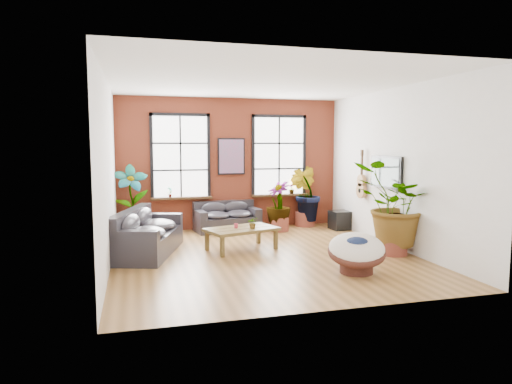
{
  "coord_description": "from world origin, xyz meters",
  "views": [
    {
      "loc": [
        -2.51,
        -8.84,
        2.28
      ],
      "look_at": [
        0.0,
        0.6,
        1.25
      ],
      "focal_mm": 32.0,
      "sensor_mm": 36.0,
      "label": 1
    }
  ],
  "objects_px": {
    "sofa_left": "(145,234)",
    "coffee_table": "(241,230)",
    "sofa_back": "(227,218)",
    "papasan_chair": "(357,251)"
  },
  "relations": [
    {
      "from": "sofa_back",
      "to": "papasan_chair",
      "type": "height_order",
      "value": "sofa_back"
    },
    {
      "from": "sofa_back",
      "to": "coffee_table",
      "type": "xyz_separation_m",
      "value": [
        -0.12,
        -2.26,
        0.08
      ]
    },
    {
      "from": "papasan_chair",
      "to": "sofa_left",
      "type": "bearing_deg",
      "value": 168.34
    },
    {
      "from": "sofa_left",
      "to": "coffee_table",
      "type": "height_order",
      "value": "sofa_left"
    },
    {
      "from": "coffee_table",
      "to": "papasan_chair",
      "type": "xyz_separation_m",
      "value": [
        1.57,
        -2.26,
        -0.03
      ]
    },
    {
      "from": "papasan_chair",
      "to": "sofa_back",
      "type": "bearing_deg",
      "value": 130.26
    },
    {
      "from": "sofa_back",
      "to": "sofa_left",
      "type": "distance_m",
      "value": 2.98
    },
    {
      "from": "sofa_left",
      "to": "sofa_back",
      "type": "bearing_deg",
      "value": -28.41
    },
    {
      "from": "coffee_table",
      "to": "papasan_chair",
      "type": "relative_size",
      "value": 1.26
    },
    {
      "from": "sofa_back",
      "to": "papasan_chair",
      "type": "distance_m",
      "value": 4.74
    }
  ]
}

